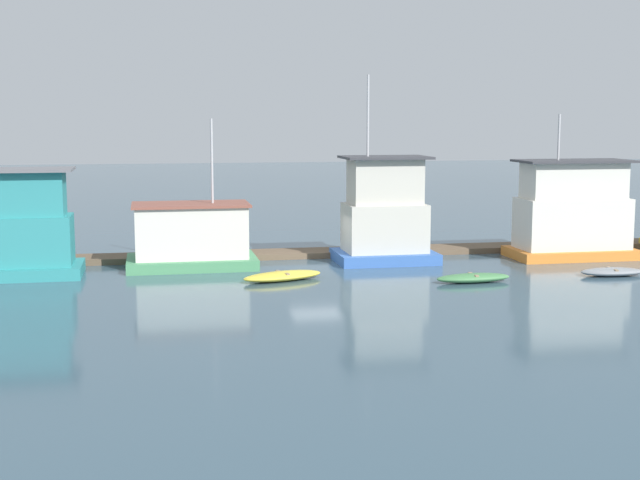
# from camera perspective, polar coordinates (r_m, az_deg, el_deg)

# --- Properties ---
(ground_plane) EXTENTS (200.00, 200.00, 0.00)m
(ground_plane) POSITION_cam_1_polar(r_m,az_deg,el_deg) (44.36, -0.24, -1.62)
(ground_plane) COLOR #385160
(dock_walkway) EXTENTS (59.60, 2.13, 0.30)m
(dock_walkway) POSITION_cam_1_polar(r_m,az_deg,el_deg) (47.21, -0.91, -0.85)
(dock_walkway) COLOR brown
(dock_walkway) RESTS_ON ground_plane
(houseboat_teal) EXTENTS (6.48, 3.43, 4.99)m
(houseboat_teal) POSITION_cam_1_polar(r_m,az_deg,el_deg) (43.24, -19.30, 0.64)
(houseboat_teal) COLOR teal
(houseboat_teal) RESTS_ON ground_plane
(houseboat_green) EXTENTS (6.27, 3.85, 7.24)m
(houseboat_green) POSITION_cam_1_polar(r_m,az_deg,el_deg) (44.03, -8.24, 0.18)
(houseboat_green) COLOR #4C9360
(houseboat_green) RESTS_ON ground_plane
(houseboat_blue) EXTENTS (5.02, 3.65, 9.40)m
(houseboat_blue) POSITION_cam_1_polar(r_m,az_deg,el_deg) (45.25, 4.16, 1.54)
(houseboat_blue) COLOR #3866B7
(houseboat_blue) RESTS_ON ground_plane
(houseboat_orange) EXTENTS (6.44, 3.38, 7.47)m
(houseboat_orange) POSITION_cam_1_polar(r_m,az_deg,el_deg) (48.27, 15.86, 1.63)
(houseboat_orange) COLOR orange
(houseboat_orange) RESTS_ON ground_plane
(dinghy_yellow) EXTENTS (4.08, 2.51, 0.41)m
(dinghy_yellow) POSITION_cam_1_polar(r_m,az_deg,el_deg) (40.24, -2.41, -2.31)
(dinghy_yellow) COLOR yellow
(dinghy_yellow) RESTS_ON ground_plane
(dinghy_green) EXTENTS (3.50, 1.22, 0.41)m
(dinghy_green) POSITION_cam_1_polar(r_m,az_deg,el_deg) (40.32, 9.78, -2.40)
(dinghy_green) COLOR #47844C
(dinghy_green) RESTS_ON ground_plane
(dinghy_grey) EXTENTS (3.07, 1.38, 0.37)m
(dinghy_grey) POSITION_cam_1_polar(r_m,az_deg,el_deg) (43.56, 18.18, -1.94)
(dinghy_grey) COLOR gray
(dinghy_grey) RESTS_ON ground_plane
(mooring_post_near_left) EXTENTS (0.26, 0.26, 1.37)m
(mooring_post_near_left) POSITION_cam_1_polar(r_m,az_deg,el_deg) (49.07, 12.31, -0.07)
(mooring_post_near_left) COLOR #846B4C
(mooring_post_near_left) RESTS_ON ground_plane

